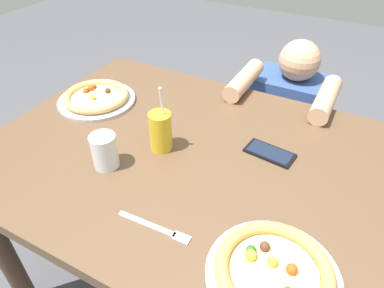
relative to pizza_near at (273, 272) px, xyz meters
The scene contains 9 objects.
ground_plane 0.88m from the pizza_near, 137.76° to the left, with size 8.00×8.00×0.00m, color #4C4C51.
dining_table 0.45m from the pizza_near, 137.76° to the left, with size 1.36×0.94×0.75m.
pizza_near is the anchor object (origin of this frame).
pizza_far 0.91m from the pizza_near, 154.21° to the left, with size 0.29×0.29×0.04m.
drink_cup_colored 0.52m from the pizza_near, 148.91° to the left, with size 0.07×0.07×0.22m.
water_cup_clear 0.56m from the pizza_near, 167.38° to the left, with size 0.08×0.08×0.11m.
fork 0.29m from the pizza_near, behind, with size 0.20×0.03×0.00m.
cell_phone 0.42m from the pizza_near, 108.73° to the left, with size 0.16×0.09×0.01m.
diner_seated 1.06m from the pizza_near, 101.73° to the left, with size 0.39×0.51×0.90m.
Camera 1 is at (0.36, -0.73, 1.43)m, focal length 32.41 mm.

